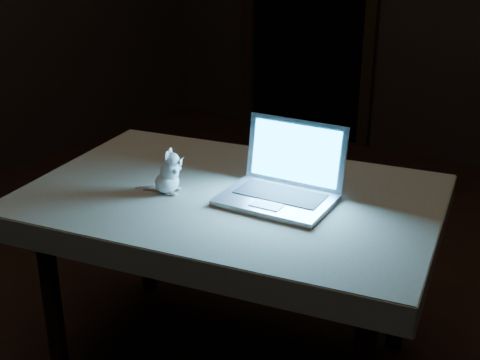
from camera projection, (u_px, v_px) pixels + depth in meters
The scene contains 4 objects.
table at pixel (232, 281), 2.22m from camera, with size 1.23×0.79×0.66m, color black, non-canonical shape.
tablecloth at pixel (216, 202), 2.12m from camera, with size 1.32×0.88×0.09m, color beige, non-canonical shape.
laptop at pixel (277, 168), 1.97m from camera, with size 0.34×0.30×0.23m, color #ADADB2, non-canonical shape.
plush_mouse at pixel (167, 171), 2.06m from camera, with size 0.11×0.11×0.15m, color white, non-canonical shape.
Camera 1 is at (1.17, -1.50, 1.50)m, focal length 48.00 mm.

